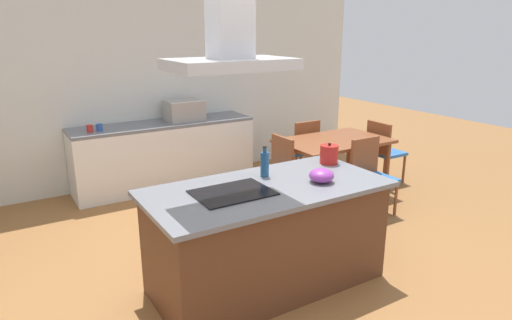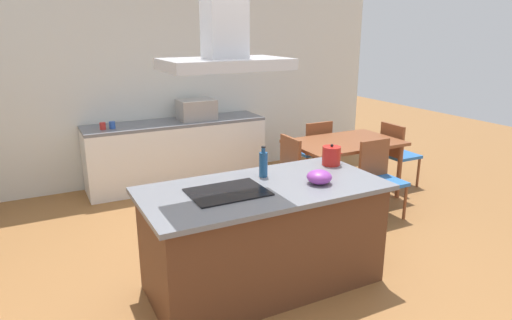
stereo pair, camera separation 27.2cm
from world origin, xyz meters
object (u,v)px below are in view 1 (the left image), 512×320
object	(u,v)px
mixing_bowl	(321,176)
countertop_microwave	(184,110)
cooktop	(233,193)
coffee_mug_blue	(99,127)
chair_facing_island	(370,171)
tea_kettle	(329,154)
coffee_mug_red	(90,128)
chair_at_left_end	(275,169)
dining_table	(334,146)
olive_oil_bottle	(265,164)
range_hood	(230,34)
chair_facing_back_wall	(302,147)
chair_at_right_end	(383,148)

from	to	relation	value
mixing_bowl	countertop_microwave	distance (m)	3.03
cooktop	coffee_mug_blue	bearing A→B (deg)	97.49
countertop_microwave	chair_facing_island	distance (m)	2.65
tea_kettle	coffee_mug_red	distance (m)	3.06
chair_at_left_end	dining_table	bearing A→B (deg)	0.00
countertop_microwave	dining_table	size ratio (longest dim) A/B	0.36
coffee_mug_blue	coffee_mug_red	bearing A→B (deg)	-177.36
countertop_microwave	coffee_mug_blue	bearing A→B (deg)	-176.57
dining_table	chair_facing_island	distance (m)	0.68
coffee_mug_red	dining_table	size ratio (longest dim) A/B	0.06
olive_oil_bottle	range_hood	world-z (taller)	range_hood
tea_kettle	coffee_mug_red	size ratio (longest dim) A/B	2.48
tea_kettle	olive_oil_bottle	distance (m)	0.73
mixing_bowl	chair_facing_back_wall	distance (m)	2.69
countertop_microwave	chair_facing_island	bearing A→B (deg)	-56.25
olive_oil_bottle	chair_at_right_end	xyz separation A→B (m)	(2.72, 1.16, -0.51)
cooktop	chair_at_left_end	bearing A→B (deg)	46.25
dining_table	chair_at_left_end	bearing A→B (deg)	180.00
cooktop	olive_oil_bottle	distance (m)	0.50
olive_oil_bottle	chair_facing_back_wall	world-z (taller)	olive_oil_bottle
coffee_mug_red	mixing_bowl	bearing A→B (deg)	-67.10
chair_at_left_end	chair_at_right_end	xyz separation A→B (m)	(1.83, 0.00, 0.00)
olive_oil_bottle	countertop_microwave	size ratio (longest dim) A/B	0.54
tea_kettle	dining_table	distance (m)	1.61
tea_kettle	range_hood	bearing A→B (deg)	-168.68
mixing_bowl	chair_at_left_end	distance (m)	1.70
cooktop	mixing_bowl	size ratio (longest dim) A/B	2.87
cooktop	countertop_microwave	size ratio (longest dim) A/B	1.20
dining_table	countertop_microwave	bearing A→B (deg)	134.00
mixing_bowl	dining_table	distance (m)	2.15
cooktop	chair_facing_back_wall	size ratio (longest dim) A/B	0.67
olive_oil_bottle	chair_facing_island	size ratio (longest dim) A/B	0.30
coffee_mug_blue	chair_facing_island	xyz separation A→B (m)	(2.61, -2.09, -0.44)
mixing_bowl	olive_oil_bottle	bearing A→B (deg)	130.78
cooktop	olive_oil_bottle	world-z (taller)	olive_oil_bottle
olive_oil_bottle	tea_kettle	bearing A→B (deg)	0.83
mixing_bowl	chair_at_right_end	distance (m)	2.88
tea_kettle	dining_table	size ratio (longest dim) A/B	0.16
tea_kettle	chair_at_left_end	distance (m)	1.26
mixing_bowl	coffee_mug_blue	bearing A→B (deg)	110.90
countertop_microwave	chair_at_right_end	bearing A→B (deg)	-32.36
countertop_microwave	chair_at_right_end	xyz separation A→B (m)	(2.36, -1.49, -0.53)
chair_at_left_end	chair_at_right_end	distance (m)	1.83
chair_facing_back_wall	range_hood	world-z (taller)	range_hood
olive_oil_bottle	mixing_bowl	xyz separation A→B (m)	(0.32, -0.38, -0.06)
tea_kettle	chair_facing_island	size ratio (longest dim) A/B	0.25
coffee_mug_blue	chair_facing_back_wall	size ratio (longest dim) A/B	0.10
chair_facing_island	range_hood	world-z (taller)	range_hood
countertop_microwave	coffee_mug_blue	size ratio (longest dim) A/B	5.56
coffee_mug_blue	chair_at_left_end	distance (m)	2.26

